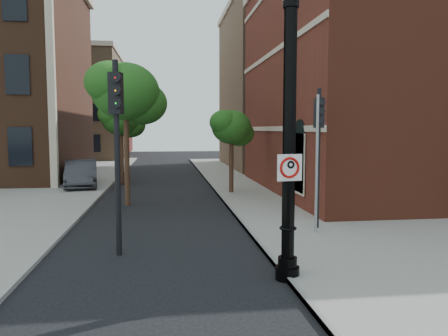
{
  "coord_description": "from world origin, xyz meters",
  "views": [
    {
      "loc": [
        -0.7,
        -8.94,
        3.49
      ],
      "look_at": [
        0.78,
        2.0,
        2.5
      ],
      "focal_mm": 35.0,
      "sensor_mm": 36.0,
      "label": 1
    }
  ],
  "objects": [
    {
      "name": "ground",
      "position": [
        0.0,
        0.0,
        0.0
      ],
      "size": [
        120.0,
        120.0,
        0.0
      ],
      "primitive_type": "plane",
      "color": "black",
      "rests_on": "ground"
    },
    {
      "name": "sidewalk_right",
      "position": [
        6.0,
        10.0,
        0.06
      ],
      "size": [
        8.0,
        60.0,
        0.12
      ],
      "primitive_type": "cube",
      "color": "gray",
      "rests_on": "ground"
    },
    {
      "name": "sidewalk_left",
      "position": [
        -9.0,
        18.0,
        0.06
      ],
      "size": [
        10.0,
        50.0,
        0.12
      ],
      "primitive_type": "cube",
      "color": "gray",
      "rests_on": "ground"
    },
    {
      "name": "curb_edge",
      "position": [
        2.05,
        10.0,
        0.07
      ],
      "size": [
        0.1,
        60.0,
        0.14
      ],
      "primitive_type": "cube",
      "color": "gray",
      "rests_on": "ground"
    },
    {
      "name": "bg_building_tan_a",
      "position": [
        -12.0,
        44.0,
        6.0
      ],
      "size": [
        12.0,
        12.0,
        12.0
      ],
      "primitive_type": "cube",
      "color": "#927050",
      "rests_on": "ground"
    },
    {
      "name": "bg_building_red",
      "position": [
        -12.0,
        58.0,
        5.0
      ],
      "size": [
        12.0,
        12.0,
        10.0
      ],
      "primitive_type": "cube",
      "color": "maroon",
      "rests_on": "ground"
    },
    {
      "name": "bg_building_tan_b",
      "position": [
        16.0,
        30.0,
        7.0
      ],
      "size": [
        22.0,
        14.0,
        14.0
      ],
      "primitive_type": "cube",
      "color": "#927050",
      "rests_on": "ground"
    },
    {
      "name": "lamppost",
      "position": [
        2.08,
        0.65,
        3.08
      ],
      "size": [
        0.56,
        0.56,
        6.67
      ],
      "color": "black",
      "rests_on": "ground"
    },
    {
      "name": "no_parking_sign",
      "position": [
        2.05,
        0.48,
        2.63
      ],
      "size": [
        0.6,
        0.14,
        0.6
      ],
      "rotation": [
        0.0,
        0.0,
        0.17
      ],
      "color": "white",
      "rests_on": "ground"
    },
    {
      "name": "parked_car",
      "position": [
        -5.66,
        17.73,
        0.83
      ],
      "size": [
        2.54,
        5.27,
        1.67
      ],
      "primitive_type": "imported",
      "rotation": [
        0.0,
        0.0,
        0.16
      ],
      "color": "#313136",
      "rests_on": "ground"
    },
    {
      "name": "traffic_signal_left",
      "position": [
        -2.0,
        3.18,
        3.59
      ],
      "size": [
        0.4,
        0.46,
        5.33
      ],
      "rotation": [
        0.0,
        0.0,
        -0.24
      ],
      "color": "black",
      "rests_on": "ground"
    },
    {
      "name": "traffic_signal_right",
      "position": [
        4.42,
        5.2,
        3.26
      ],
      "size": [
        0.33,
        0.41,
        4.84
      ],
      "rotation": [
        0.0,
        0.0,
        -0.11
      ],
      "color": "black",
      "rests_on": "ground"
    },
    {
      "name": "utility_pole",
      "position": [
        4.14,
        4.55,
        2.29
      ],
      "size": [
        0.09,
        0.09,
        4.58
      ],
      "primitive_type": "cylinder",
      "color": "#999999",
      "rests_on": "ground"
    },
    {
      "name": "street_tree_a",
      "position": [
        -2.39,
        11.23,
        5.09
      ],
      "size": [
        3.57,
        3.23,
        6.44
      ],
      "color": "#382116",
      "rests_on": "ground"
    },
    {
      "name": "street_tree_b",
      "position": [
        -3.37,
        19.02,
        4.06
      ],
      "size": [
        2.86,
        2.58,
        5.15
      ],
      "color": "#382116",
      "rests_on": "ground"
    },
    {
      "name": "street_tree_c",
      "position": [
        2.81,
        13.98,
        3.53
      ],
      "size": [
        2.49,
        2.25,
        4.49
      ],
      "color": "#382116",
      "rests_on": "ground"
    }
  ]
}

